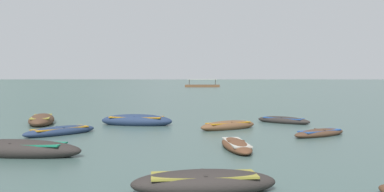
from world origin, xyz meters
name	(u,v)px	position (x,y,z in m)	size (l,w,h in m)	color
ground_plane	(231,79)	(0.00, 1500.00, 0.00)	(6000.00, 6000.00, 0.00)	#425B56
mountain_1	(33,32)	(-1008.81, 1990.29, 236.99)	(1528.99, 1528.99, 473.98)	#4C5B56
mountain_2	(248,50)	(85.86, 2045.66, 144.68)	(1226.17, 1226.17, 289.35)	slate
rowboat_1	(320,133)	(4.58, 13.55, 0.13)	(2.93, 2.57, 0.40)	#4C3323
rowboat_2	(16,149)	(-6.43, 7.85, 0.21)	(4.52, 1.24, 0.68)	#2D2826
rowboat_4	(228,126)	(0.52, 15.62, 0.17)	(3.18, 2.78, 0.54)	brown
rowboat_6	(60,131)	(-7.10, 12.91, 0.15)	(2.91, 3.43, 0.48)	navy
rowboat_7	(42,120)	(-9.99, 17.03, 0.22)	(2.75, 4.31, 0.69)	#4C3323
rowboat_8	(283,120)	(3.64, 18.72, 0.15)	(3.15, 2.42, 0.47)	#2D2826
rowboat_9	(204,183)	(0.05, 4.24, 0.19)	(3.46, 1.67, 0.62)	#2D2826
rowboat_10	(137,121)	(-4.51, 16.95, 0.23)	(4.08, 1.59, 0.75)	navy
rowboat_11	(236,145)	(0.85, 9.87, 0.13)	(1.52, 3.30, 0.41)	brown
ferry_0	(202,86)	(-7.71, 113.21, 0.45)	(10.27, 4.14, 2.54)	brown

